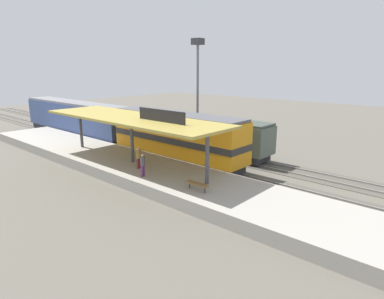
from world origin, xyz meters
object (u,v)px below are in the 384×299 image
platform_bench (197,184)px  passenger_carriage_single (75,118)px  locomotive (176,137)px  light_mast (198,69)px  person_walking (138,157)px  freight_car (215,135)px  person_waiting (143,164)px

platform_bench → passenger_carriage_single: size_ratio=0.08×
locomotive → light_mast: (7.80, 4.14, 5.99)m
passenger_carriage_single → light_mast: 17.03m
passenger_carriage_single → light_mast: size_ratio=1.71×
locomotive → light_mast: bearing=28.0°
locomotive → light_mast: light_mast is taller
passenger_carriage_single → person_walking: 20.02m
locomotive → freight_car: (4.60, -0.97, -0.44)m
locomotive → passenger_carriage_single: 18.00m
locomotive → person_walking: bearing=-167.0°
person_walking → freight_car: bearing=1.7°
freight_car → person_waiting: (-11.10, -2.04, -0.12)m
light_mast → person_waiting: bearing=-153.4°
person_waiting → person_walking: 2.04m
passenger_carriage_single → person_waiting: passenger_carriage_single is taller
locomotive → passenger_carriage_single: locomotive is taller
locomotive → freight_car: 4.72m
platform_bench → person_waiting: person_waiting is taller
freight_car → person_walking: size_ratio=7.02×
platform_bench → freight_car: freight_car is taller
platform_bench → person_walking: (0.55, 6.51, 0.51)m
passenger_carriage_single → light_mast: (7.80, -13.86, 6.08)m
light_mast → locomotive: bearing=-152.0°
passenger_carriage_single → freight_car: (4.60, -18.97, -0.34)m
freight_car → passenger_carriage_single: bearing=103.6°
light_mast → person_waiting: light_mast is taller
person_waiting → freight_car: bearing=10.4°
freight_car → platform_bench: bearing=-147.3°
passenger_carriage_single → person_walking: passenger_carriage_single is taller
freight_car → light_mast: (3.20, 5.11, 6.43)m
locomotive → passenger_carriage_single: (0.00, 18.00, -0.10)m
platform_bench → locomotive: 9.87m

